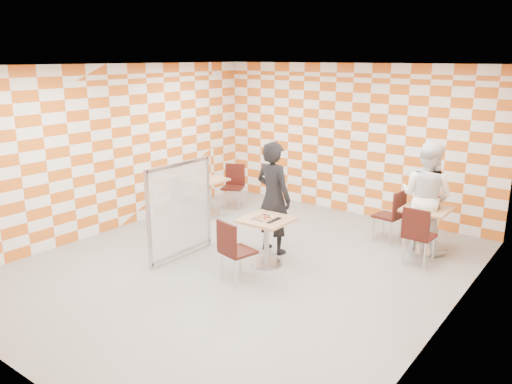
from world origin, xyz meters
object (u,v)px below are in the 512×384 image
at_px(second_table, 425,222).
at_px(chair_second_side, 393,212).
at_px(man_dark, 273,198).
at_px(empty_table, 207,191).
at_px(man_white, 426,197).
at_px(partition, 180,210).
at_px(chair_empty_near, 183,198).
at_px(chair_second_front, 418,232).
at_px(chair_main_front, 233,247).
at_px(main_table, 267,234).
at_px(chair_empty_far, 234,182).
at_px(soda_bottle, 438,202).
at_px(sport_bottle, 416,200).

relative_size(second_table, chair_second_side, 0.81).
height_order(chair_second_side, man_dark, man_dark).
xyz_separation_m(empty_table, man_dark, (2.18, -0.79, 0.41)).
bearing_deg(man_white, empty_table, 20.18).
bearing_deg(partition, empty_table, 121.50).
bearing_deg(man_dark, chair_empty_near, 4.91).
bearing_deg(chair_second_front, chair_empty_near, -169.29).
bearing_deg(chair_main_front, main_table, 89.62).
distance_m(chair_second_side, man_white, 0.65).
xyz_separation_m(man_dark, man_white, (1.95, 1.56, -0.01)).
bearing_deg(chair_empty_near, partition, -46.44).
xyz_separation_m(chair_empty_far, partition, (1.07, -2.64, 0.25)).
height_order(chair_empty_far, soda_bottle, soda_bottle).
bearing_deg(chair_empty_far, man_white, -0.02).
bearing_deg(chair_empty_near, empty_table, 95.12).
distance_m(man_dark, soda_bottle, 2.64).
bearing_deg(main_table, chair_main_front, -90.38).
relative_size(main_table, soda_bottle, 3.26).
bearing_deg(empty_table, man_dark, -19.83).
bearing_deg(chair_main_front, man_white, 59.39).
bearing_deg(chair_main_front, chair_second_front, 49.67).
height_order(partition, sport_bottle, partition).
height_order(empty_table, chair_second_front, chair_second_front).
relative_size(empty_table, chair_second_side, 0.81).
relative_size(second_table, man_white, 0.41).
height_order(second_table, chair_empty_near, chair_empty_near).
relative_size(partition, sport_bottle, 7.75).
bearing_deg(chair_empty_far, main_table, -41.50).
bearing_deg(chair_second_front, soda_bottle, 85.86).
bearing_deg(sport_bottle, man_dark, -139.06).
xyz_separation_m(chair_empty_near, sport_bottle, (3.90, 1.49, 0.29)).
distance_m(main_table, chair_empty_far, 3.14).
distance_m(second_table, soda_bottle, 0.38).
relative_size(second_table, empty_table, 1.00).
height_order(partition, man_white, man_white).
height_order(empty_table, man_white, man_white).
height_order(partition, man_dark, man_dark).
distance_m(partition, sport_bottle, 3.86).
distance_m(main_table, chair_second_side, 2.40).
xyz_separation_m(chair_main_front, chair_second_side, (1.17, 2.91, 0.00)).
xyz_separation_m(empty_table, chair_second_side, (3.59, 0.80, 0.04)).
bearing_deg(chair_empty_far, second_table, -1.17).
bearing_deg(man_dark, chair_main_front, 106.63).
height_order(man_white, soda_bottle, man_white).
xyz_separation_m(second_table, chair_main_front, (-1.76, -2.80, 0.04)).
relative_size(chair_second_front, partition, 0.60).
bearing_deg(soda_bottle, chair_second_side, 177.73).
height_order(man_white, sport_bottle, man_white).
xyz_separation_m(man_white, sport_bottle, (-0.16, -0.01, -0.07)).
distance_m(chair_empty_far, man_dark, 2.65).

